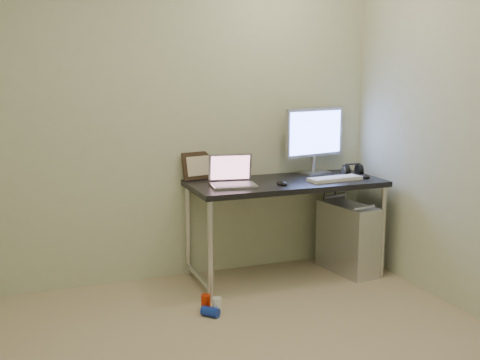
% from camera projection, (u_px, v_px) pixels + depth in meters
% --- Properties ---
extents(wall_back, '(3.50, 0.02, 2.50)m').
position_uv_depth(wall_back, '(153.00, 114.00, 4.39)').
color(wall_back, beige).
rests_on(wall_back, ground).
extents(desk, '(1.46, 0.64, 0.75)m').
position_uv_depth(desk, '(286.00, 192.00, 4.52)').
color(desk, black).
rests_on(desk, ground).
extents(tower_computer, '(0.31, 0.55, 0.58)m').
position_uv_depth(tower_computer, '(348.00, 238.00, 4.71)').
color(tower_computer, silver).
rests_on(tower_computer, ground).
extents(cable_a, '(0.01, 0.16, 0.69)m').
position_uv_depth(cable_a, '(322.00, 213.00, 4.98)').
color(cable_a, black).
rests_on(cable_a, ground).
extents(cable_b, '(0.02, 0.11, 0.71)m').
position_uv_depth(cable_b, '(332.00, 215.00, 5.00)').
color(cable_b, black).
rests_on(cable_b, ground).
extents(can_red, '(0.07, 0.07, 0.12)m').
position_uv_depth(can_red, '(206.00, 303.00, 3.96)').
color(can_red, red).
rests_on(can_red, ground).
extents(can_white, '(0.08, 0.08, 0.11)m').
position_uv_depth(can_white, '(217.00, 306.00, 3.91)').
color(can_white, white).
rests_on(can_white, ground).
extents(can_blue, '(0.13, 0.13, 0.06)m').
position_uv_depth(can_blue, '(210.00, 312.00, 3.88)').
color(can_blue, '#142EA9').
rests_on(can_blue, ground).
extents(laptop, '(0.35, 0.31, 0.22)m').
position_uv_depth(laptop, '(232.00, 178.00, 4.32)').
color(laptop, '#ABABB1').
rests_on(laptop, desk).
extents(monitor, '(0.55, 0.21, 0.52)m').
position_uv_depth(monitor, '(315.00, 135.00, 4.77)').
color(monitor, '#ABABB1').
rests_on(monitor, desk).
extents(keyboard, '(0.43, 0.18, 0.03)m').
position_uv_depth(keyboard, '(335.00, 179.00, 4.52)').
color(keyboard, white).
rests_on(keyboard, desk).
extents(mouse_right, '(0.07, 0.11, 0.03)m').
position_uv_depth(mouse_right, '(365.00, 176.00, 4.63)').
color(mouse_right, black).
rests_on(mouse_right, desk).
extents(mouse_left, '(0.08, 0.11, 0.03)m').
position_uv_depth(mouse_left, '(282.00, 182.00, 4.35)').
color(mouse_left, black).
rests_on(mouse_left, desk).
extents(headphones, '(0.16, 0.10, 0.10)m').
position_uv_depth(headphones, '(352.00, 170.00, 4.81)').
color(headphones, black).
rests_on(headphones, desk).
extents(picture_frame, '(0.27, 0.12, 0.21)m').
position_uv_depth(picture_frame, '(199.00, 166.00, 4.55)').
color(picture_frame, black).
rests_on(picture_frame, desk).
extents(webcam, '(0.04, 0.04, 0.11)m').
position_uv_depth(webcam, '(230.00, 167.00, 4.64)').
color(webcam, silver).
rests_on(webcam, desk).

